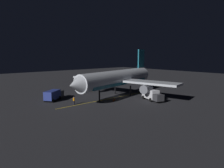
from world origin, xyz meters
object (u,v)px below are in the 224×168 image
airliner (119,79)px  catering_truck (152,95)px  baggage_truck (54,95)px  traffic_cone_near_right (113,100)px  traffic_cone_near_left (115,99)px  ground_crew_worker (74,101)px

airliner → catering_truck: (-9.04, -2.39, -3.34)m
airliner → catering_truck: airliner is taller
baggage_truck → catering_truck: (-15.75, -17.70, 0.06)m
baggage_truck → catering_truck: size_ratio=0.96×
airliner → traffic_cone_near_right: (-3.71, 5.26, -4.42)m
traffic_cone_near_left → airliner: bearing=-54.0°
baggage_truck → traffic_cone_near_right: (-10.41, -10.05, -1.02)m
catering_truck → traffic_cone_near_right: (5.33, 7.65, -1.08)m
traffic_cone_near_left → ground_crew_worker: bearing=72.8°
ground_crew_worker → traffic_cone_near_right: (-3.45, -8.58, -0.64)m
baggage_truck → ground_crew_worker: baggage_truck is taller
ground_crew_worker → traffic_cone_near_left: size_ratio=3.16×
baggage_truck → ground_crew_worker: size_ratio=3.62×
airliner → ground_crew_worker: airliner is taller
ground_crew_worker → traffic_cone_near_left: bearing=-107.2°
ground_crew_worker → traffic_cone_near_right: size_ratio=3.16×
baggage_truck → airliner: bearing=-113.7°
baggage_truck → traffic_cone_near_left: bearing=-132.2°
catering_truck → airliner: bearing=14.8°
catering_truck → traffic_cone_near_left: size_ratio=11.90×
catering_truck → traffic_cone_near_right: 9.39m
traffic_cone_near_right → baggage_truck: bearing=44.0°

